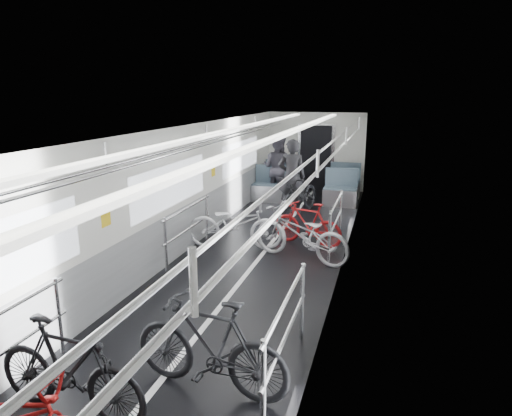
# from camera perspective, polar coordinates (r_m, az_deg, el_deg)

# --- Properties ---
(car_shell) EXTENTS (3.02, 14.01, 2.41)m
(car_shell) POSITION_cam_1_polar(r_m,az_deg,el_deg) (9.40, 2.55, 2.82)
(car_shell) COLOR black
(car_shell) RESTS_ON ground
(bike_left_near) EXTENTS (1.86, 0.66, 0.97)m
(bike_left_near) POSITION_cam_1_polar(r_m,az_deg,el_deg) (4.47, -28.87, -21.86)
(bike_left_near) COLOR red
(bike_left_near) RESTS_ON floor
(bike_left_mid) EXTENTS (1.69, 0.58, 1.00)m
(bike_left_mid) POSITION_cam_1_polar(r_m,az_deg,el_deg) (4.81, -22.35, -18.14)
(bike_left_mid) COLOR black
(bike_left_mid) RESTS_ON floor
(bike_left_far) EXTENTS (1.95, 0.94, 0.98)m
(bike_left_far) POSITION_cam_1_polar(r_m,az_deg,el_deg) (8.92, -2.64, -2.02)
(bike_left_far) COLOR silver
(bike_left_far) RESTS_ON floor
(bike_right_near) EXTENTS (1.78, 0.68, 1.04)m
(bike_right_near) POSITION_cam_1_polar(r_m,az_deg,el_deg) (4.82, -5.81, -16.65)
(bike_right_near) COLOR black
(bike_right_near) RESTS_ON floor
(bike_right_mid) EXTENTS (2.03, 1.24, 1.01)m
(bike_right_mid) POSITION_cam_1_polar(r_m,az_deg,el_deg) (8.29, 5.59, -3.26)
(bike_right_mid) COLOR #AAA9AE
(bike_right_mid) RESTS_ON floor
(bike_right_far) EXTENTS (1.53, 0.79, 0.89)m
(bike_right_far) POSITION_cam_1_polar(r_m,az_deg,el_deg) (9.16, 6.46, -1.97)
(bike_right_far) COLOR #A01315
(bike_right_far) RESTS_ON floor
(bike_aisle) EXTENTS (1.13, 2.03, 1.01)m
(bike_aisle) POSITION_cam_1_polar(r_m,az_deg,el_deg) (11.41, 5.51, 1.62)
(bike_aisle) COLOR black
(bike_aisle) RESTS_ON floor
(person_standing) EXTENTS (0.76, 0.57, 1.88)m
(person_standing) POSITION_cam_1_polar(r_m,az_deg,el_deg) (11.47, 4.48, 3.93)
(person_standing) COLOR black
(person_standing) RESTS_ON floor
(person_seated) EXTENTS (1.03, 0.89, 1.83)m
(person_seated) POSITION_cam_1_polar(r_m,az_deg,el_deg) (12.96, 2.71, 5.04)
(person_seated) COLOR #312F37
(person_seated) RESTS_ON floor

